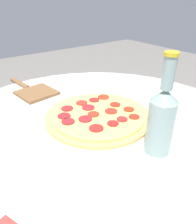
# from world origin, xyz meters

# --- Properties ---
(table) EXTENTS (1.06, 1.06, 0.76)m
(table) POSITION_xyz_m (0.00, 0.00, 0.60)
(table) COLOR silver
(table) RESTS_ON ground_plane
(pizza) EXTENTS (0.35, 0.35, 0.02)m
(pizza) POSITION_xyz_m (-0.05, 0.04, 0.76)
(pizza) COLOR tan
(pizza) RESTS_ON table
(beer_bottle) EXTENTS (0.07, 0.07, 0.26)m
(beer_bottle) POSITION_xyz_m (0.18, 0.06, 0.85)
(beer_bottle) COLOR gray
(beer_bottle) RESTS_ON table
(pizza_paddle) EXTENTS (0.30, 0.15, 0.02)m
(pizza_paddle) POSITION_xyz_m (-0.39, -0.05, 0.76)
(pizza_paddle) COLOR brown
(pizza_paddle) RESTS_ON table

